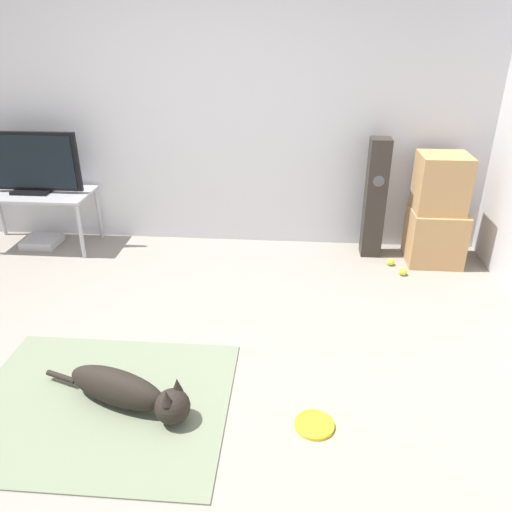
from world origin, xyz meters
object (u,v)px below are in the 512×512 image
(game_console, at_px, (42,241))
(dog, at_px, (129,391))
(tennis_ball_near_speaker, at_px, (390,262))
(floor_speaker, at_px, (375,199))
(frisbee, at_px, (314,424))
(tv_stand, at_px, (34,199))
(tv, at_px, (27,163))
(cardboard_box_upper, at_px, (441,183))
(tennis_ball_by_boxes, at_px, (403,272))
(cardboard_box_lower, at_px, (435,236))

(game_console, bearing_deg, dog, -53.90)
(tennis_ball_near_speaker, bearing_deg, floor_speaker, 123.65)
(frisbee, xyz_separation_m, tv_stand, (-2.54, 2.15, 0.46))
(tv, bearing_deg, dog, -54.05)
(cardboard_box_upper, distance_m, floor_speaker, 0.56)
(cardboard_box_upper, bearing_deg, tv, 179.51)
(dog, distance_m, tennis_ball_by_boxes, 2.52)
(tv_stand, bearing_deg, cardboard_box_lower, -0.58)
(frisbee, relative_size, tennis_ball_near_speaker, 3.30)
(frisbee, bearing_deg, game_console, 139.85)
(frisbee, bearing_deg, cardboard_box_lower, 62.50)
(dog, height_order, cardboard_box_upper, cardboard_box_upper)
(dog, relative_size, cardboard_box_upper, 1.92)
(cardboard_box_upper, xyz_separation_m, game_console, (-3.64, 0.04, -0.69))
(tv, relative_size, tennis_ball_by_boxes, 14.50)
(floor_speaker, bearing_deg, frisbee, -104.26)
(frisbee, distance_m, tennis_ball_by_boxes, 1.97)
(cardboard_box_lower, bearing_deg, frisbee, -117.50)
(dog, height_order, floor_speaker, floor_speaker)
(frisbee, relative_size, tennis_ball_by_boxes, 3.30)
(frisbee, bearing_deg, dog, 176.73)
(game_console, bearing_deg, frisbee, -40.15)
(frisbee, height_order, floor_speaker, floor_speaker)
(tennis_ball_by_boxes, distance_m, game_console, 3.37)
(tv_stand, distance_m, game_console, 0.44)
(floor_speaker, bearing_deg, tennis_ball_by_boxes, -60.79)
(frisbee, bearing_deg, floor_speaker, 75.74)
(tv_stand, xyz_separation_m, game_console, (-0.01, 0.01, -0.44))
(tv_stand, xyz_separation_m, tv, (-0.00, 0.00, 0.33))
(game_console, bearing_deg, tennis_ball_near_speaker, -3.02)
(tv, bearing_deg, tennis_ball_near_speaker, -2.90)
(cardboard_box_lower, xyz_separation_m, tennis_ball_near_speaker, (-0.38, -0.13, -0.21))
(frisbee, height_order, game_console, game_console)
(dog, xyz_separation_m, tennis_ball_by_boxes, (1.82, 1.74, -0.08))
(tv_stand, relative_size, tennis_ball_by_boxes, 16.03)
(tv_stand, height_order, tennis_ball_by_boxes, tv_stand)
(tennis_ball_near_speaker, bearing_deg, tennis_ball_by_boxes, -67.06)
(tv_stand, bearing_deg, frisbee, -40.17)
(dog, distance_m, tennis_ball_near_speaker, 2.60)
(game_console, bearing_deg, tv_stand, -36.42)
(floor_speaker, bearing_deg, game_console, -178.92)
(tv_stand, distance_m, tennis_ball_near_speaker, 3.29)
(tennis_ball_by_boxes, bearing_deg, cardboard_box_upper, 47.63)
(dog, relative_size, frisbee, 4.29)
(frisbee, xyz_separation_m, cardboard_box_upper, (1.08, 2.12, 0.71))
(dog, distance_m, floor_speaker, 2.71)
(dog, distance_m, tv_stand, 2.60)
(tennis_ball_near_speaker, bearing_deg, tv_stand, 177.15)
(cardboard_box_upper, height_order, tennis_ball_by_boxes, cardboard_box_upper)
(cardboard_box_lower, distance_m, tennis_ball_near_speaker, 0.45)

